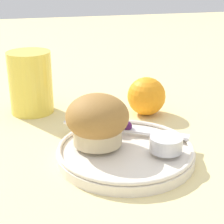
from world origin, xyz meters
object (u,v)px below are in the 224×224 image
object	(u,v)px
butter_knife	(124,129)
juice_glass	(31,82)
muffin	(97,120)
orange_fruit	(146,96)

from	to	relation	value
butter_knife	juice_glass	distance (m)	0.21
muffin	juice_glass	size ratio (longest dim) A/B	0.79
muffin	butter_knife	size ratio (longest dim) A/B	0.51
butter_knife	juice_glass	size ratio (longest dim) A/B	1.55
muffin	orange_fruit	xyz separation A→B (m)	(0.12, 0.13, -0.02)
juice_glass	orange_fruit	bearing A→B (deg)	-17.75
orange_fruit	juice_glass	bearing A→B (deg)	162.25
muffin	butter_knife	xyz separation A→B (m)	(0.05, 0.03, -0.03)
orange_fruit	juice_glass	size ratio (longest dim) A/B	0.61
butter_knife	orange_fruit	bearing A→B (deg)	87.40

